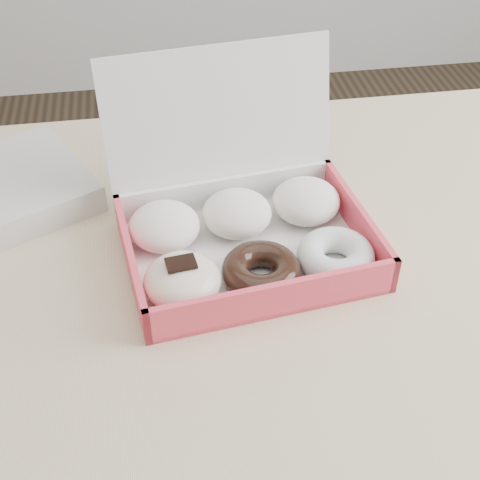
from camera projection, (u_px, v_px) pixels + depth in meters
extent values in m
cube|color=tan|center=(289.00, 256.00, 0.95)|extent=(1.20, 0.80, 0.04)
cube|color=white|center=(248.00, 255.00, 0.92)|extent=(0.35, 0.28, 0.01)
cube|color=#F54254|center=(276.00, 300.00, 0.82)|extent=(0.33, 0.05, 0.05)
cube|color=white|center=(226.00, 193.00, 0.99)|extent=(0.33, 0.05, 0.05)
cube|color=#F54254|center=(131.00, 264.00, 0.87)|extent=(0.04, 0.24, 0.05)
cube|color=#F54254|center=(357.00, 221.00, 0.93)|extent=(0.04, 0.24, 0.05)
cube|color=white|center=(221.00, 131.00, 0.94)|extent=(0.33, 0.10, 0.24)
ellipsoid|color=white|center=(164.00, 226.00, 0.92)|extent=(0.11, 0.11, 0.05)
ellipsoid|color=white|center=(237.00, 213.00, 0.94)|extent=(0.11, 0.11, 0.05)
ellipsoid|color=white|center=(306.00, 201.00, 0.96)|extent=(0.11, 0.11, 0.05)
ellipsoid|color=beige|center=(182.00, 281.00, 0.83)|extent=(0.11, 0.11, 0.05)
cube|color=black|center=(181.00, 263.00, 0.81)|extent=(0.04, 0.03, 0.00)
torus|color=black|center=(261.00, 271.00, 0.86)|extent=(0.12, 0.12, 0.04)
torus|color=white|center=(336.00, 256.00, 0.88)|extent=(0.12, 0.12, 0.04)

